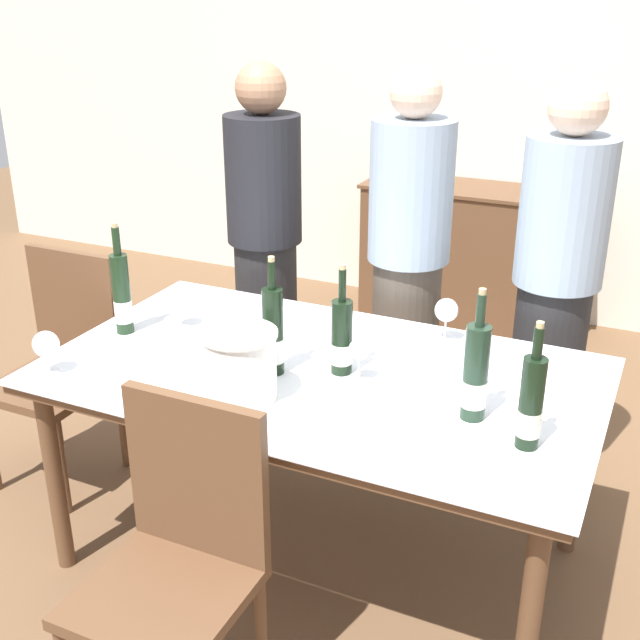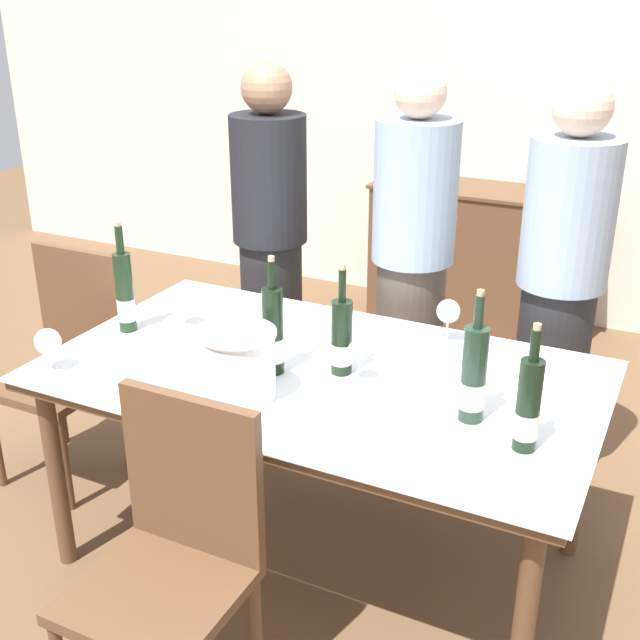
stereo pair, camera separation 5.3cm
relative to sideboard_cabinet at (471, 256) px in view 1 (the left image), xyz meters
name	(u,v)px [view 1 (the left image)]	position (x,y,z in m)	size (l,w,h in m)	color
ground_plane	(320,555)	(0.11, -2.39, -0.42)	(12.00, 12.00, 0.00)	brown
back_wall	(516,82)	(0.11, 0.29, 0.98)	(8.00, 0.10, 2.80)	silver
sideboard_cabinet	(471,256)	(0.00, 0.00, 0.00)	(1.31, 0.46, 0.83)	brown
dining_table	(320,388)	(0.11, -2.39, 0.27)	(1.81, 1.04, 0.76)	brown
ice_bucket	(240,363)	(-0.03, -2.66, 0.46)	(0.24, 0.24, 0.22)	white
wine_bottle_0	(531,405)	(0.82, -2.58, 0.47)	(0.07, 0.07, 0.37)	black
wine_bottle_1	(122,295)	(-0.67, -2.41, 0.48)	(0.06, 0.06, 0.41)	black
wine_bottle_2	(475,375)	(0.65, -2.48, 0.48)	(0.07, 0.07, 0.40)	#1E3323
wine_bottle_3	(273,334)	(-0.02, -2.47, 0.48)	(0.07, 0.07, 0.40)	black
wine_bottle_4	(342,338)	(0.18, -2.38, 0.46)	(0.07, 0.07, 0.37)	black
wine_glass_0	(446,312)	(0.41, -1.99, 0.45)	(0.08, 0.08, 0.16)	white
wine_glass_1	(179,300)	(-0.51, -2.29, 0.45)	(0.08, 0.08, 0.15)	white
wine_glass_2	(46,345)	(-0.68, -2.78, 0.44)	(0.09, 0.09, 0.15)	white
wine_glass_3	(359,351)	(0.25, -2.40, 0.44)	(0.07, 0.07, 0.14)	white
wine_glass_4	(217,331)	(-0.23, -2.47, 0.45)	(0.09, 0.09, 0.15)	white
chair_near_front	(179,550)	(0.05, -3.14, 0.13)	(0.42, 0.42, 0.95)	brown
chair_left_end	(63,354)	(-1.09, -2.30, 0.12)	(0.42, 0.42, 0.95)	brown
person_host	(265,251)	(-0.55, -1.54, 0.41)	(0.33, 0.33, 1.64)	#262628
person_guest_left	(407,276)	(0.14, -1.60, 0.42)	(0.33, 0.33, 1.66)	#51473D
person_guest_right	(554,298)	(0.72, -1.58, 0.41)	(0.33, 0.33, 1.64)	#262628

